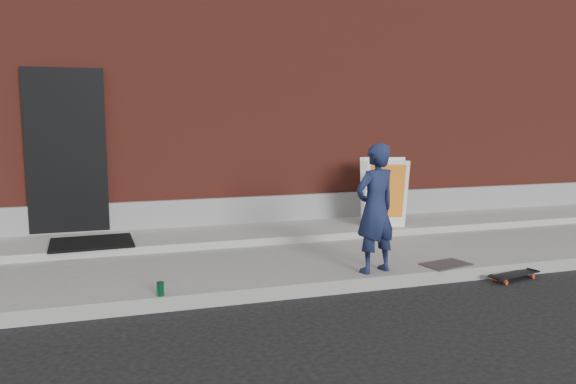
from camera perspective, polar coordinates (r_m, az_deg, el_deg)
name	(u,v)px	position (r m, az deg, el deg)	size (l,w,h in m)	color
ground	(319,296)	(5.98, 3.14, -10.55)	(80.00, 80.00, 0.00)	black
sidewalk	(278,256)	(7.33, -1.02, -6.50)	(20.00, 3.00, 0.15)	slate
apron	(260,233)	(8.15, -2.83, -4.16)	(20.00, 1.20, 0.10)	gray
building	(206,87)	(12.49, -8.36, 10.49)	(20.00, 8.10, 5.00)	maroon
child	(375,208)	(6.24, 8.86, -1.66)	(0.52, 0.34, 1.43)	#161D3E
skateboard	(514,275)	(7.03, 22.00, -7.80)	(0.70, 0.33, 0.08)	red
pizza_sign	(384,192)	(8.43, 9.69, 0.02)	(0.80, 0.87, 1.02)	white
soda_can	(160,289)	(5.63, -12.83, -9.59)	(0.07, 0.07, 0.14)	#197D43
doormat	(92,243)	(7.65, -19.32, -4.88)	(1.01, 0.82, 0.03)	black
utility_plate	(446,264)	(6.85, 15.78, -7.10)	(0.54, 0.35, 0.02)	#4F4F54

